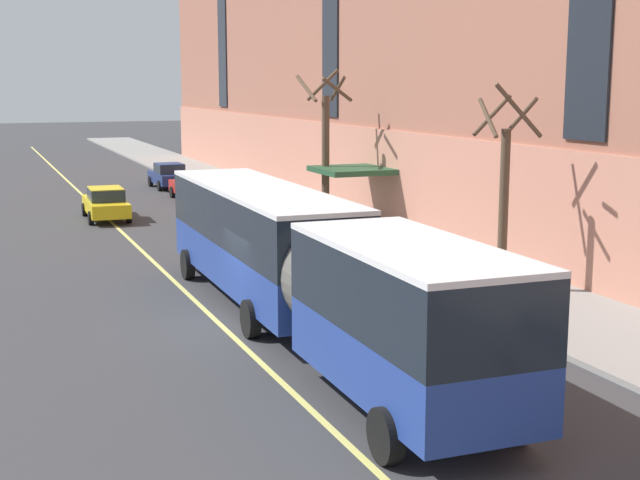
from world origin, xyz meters
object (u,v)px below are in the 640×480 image
city_bus (300,258)px  parked_car_red_6 (325,246)px  street_tree_mid_block (504,189)px  parked_car_red_2 (194,186)px  parked_car_navy_5 (169,176)px  fire_hydrant (484,297)px  parked_car_navy_1 (251,211)px  taxi_cab (106,203)px  street_tree_far_uptown (325,144)px  parked_car_darkgray_3 (450,299)px

city_bus → parked_car_red_6: bearing=63.8°
street_tree_mid_block → parked_car_red_6: bearing=123.1°
parked_car_red_2 → parked_car_red_6: bearing=-90.3°
parked_car_navy_5 → parked_car_red_6: 26.04m
city_bus → fire_hydrant: 5.80m
parked_car_navy_1 → taxi_cab: (-5.74, 4.90, 0.00)m
street_tree_far_uptown → fire_hydrant: (-1.79, -16.53, -3.22)m
parked_car_navy_1 → taxi_cab: same height
parked_car_navy_1 → parked_car_red_6: size_ratio=0.98×
parked_car_red_2 → taxi_cab: same height
street_tree_mid_block → parked_car_navy_5: bearing=96.5°
parked_car_navy_1 → street_tree_mid_block: size_ratio=0.72×
taxi_cab → parked_car_navy_1: bearing=-40.5°
parked_car_navy_5 → street_tree_far_uptown: 17.64m
street_tree_far_uptown → fire_hydrant: 16.94m
city_bus → taxi_cab: size_ratio=3.93×
parked_car_navy_1 → parked_car_darkgray_3: same height
street_tree_mid_block → fire_hydrant: bearing=-133.0°
city_bus → street_tree_far_uptown: (7.38, 16.61, 1.68)m
parked_car_red_2 → parked_car_navy_5: same height
taxi_cab → parked_car_navy_5: bearing=64.5°
street_tree_far_uptown → street_tree_mid_block: bearing=-90.0°
parked_car_navy_1 → parked_car_darkgray_3: 17.90m
parked_car_darkgray_3 → taxi_cab: same height
parked_car_darkgray_3 → street_tree_mid_block: street_tree_mid_block is taller
city_bus → street_tree_mid_block: street_tree_mid_block is taller
parked_car_navy_1 → taxi_cab: bearing=139.5°
parked_car_red_6 → street_tree_mid_block: street_tree_mid_block is taller
parked_car_navy_5 → street_tree_far_uptown: street_tree_far_uptown is taller
parked_car_navy_5 → street_tree_mid_block: (3.63, -31.63, 2.51)m
parked_car_red_6 → street_tree_mid_block: 7.13m
parked_car_navy_1 → taxi_cab: size_ratio=0.95×
parked_car_navy_1 → street_tree_mid_block: bearing=-77.2°
parked_car_red_2 → parked_car_red_6: 19.97m
taxi_cab → street_tree_far_uptown: 11.03m
parked_car_navy_5 → fire_hydrant: (1.84, -33.55, -0.29)m
parked_car_red_6 → street_tree_far_uptown: (3.64, 9.02, 2.93)m
parked_car_red_6 → street_tree_mid_block: size_ratio=0.74×
taxi_cab → parked_car_red_2: bearing=44.7°
city_bus → taxi_cab: bearing=94.7°
parked_car_red_6 → taxi_cab: same height
parked_car_red_6 → taxi_cab: bearing=111.0°
city_bus → parked_car_red_6: 8.55m
fire_hydrant → city_bus: bearing=-179.2°
parked_car_red_2 → street_tree_mid_block: 25.92m
parked_car_darkgray_3 → street_tree_far_uptown: size_ratio=0.67×
street_tree_far_uptown → parked_car_red_6: bearing=-112.0°
fire_hydrant → parked_car_red_2: bearing=93.7°
city_bus → parked_car_red_2: (3.84, 27.56, -1.25)m
parked_car_navy_1 → parked_car_darkgray_3: size_ratio=0.98×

